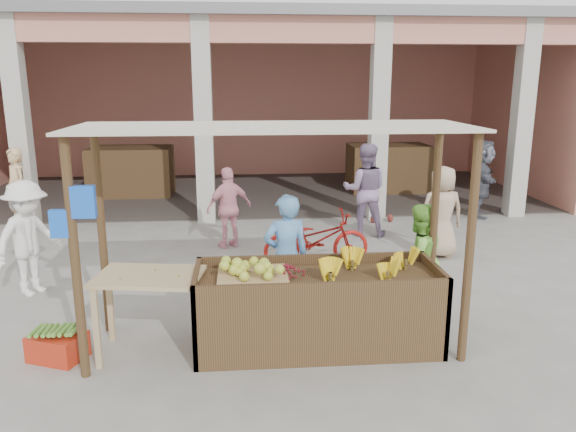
{
  "coord_description": "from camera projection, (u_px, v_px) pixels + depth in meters",
  "views": [
    {
      "loc": [
        -0.29,
        -5.58,
        2.84
      ],
      "look_at": [
        0.29,
        1.2,
        1.17
      ],
      "focal_mm": 35.0,
      "sensor_mm": 36.0,
      "label": 1
    }
  ],
  "objects": [
    {
      "name": "ground",
      "position": [
        271.0,
        347.0,
        6.1
      ],
      "size": [
        60.0,
        60.0,
        0.0
      ],
      "primitive_type": "plane",
      "color": "slate",
      "rests_on": "ground"
    },
    {
      "name": "market_building",
      "position": [
        253.0,
        84.0,
        14.1
      ],
      "size": [
        14.4,
        6.4,
        4.2
      ],
      "color": "tan",
      "rests_on": "ground"
    },
    {
      "name": "fruit_stall",
      "position": [
        317.0,
        311.0,
        6.05
      ],
      "size": [
        2.6,
        0.95,
        0.8
      ],
      "primitive_type": "cube",
      "color": "#4F391F",
      "rests_on": "ground"
    },
    {
      "name": "stall_awning",
      "position": [
        268.0,
        166.0,
        5.69
      ],
      "size": [
        4.09,
        1.35,
        2.39
      ],
      "color": "#4F391F",
      "rests_on": "ground"
    },
    {
      "name": "banana_heap",
      "position": [
        366.0,
        267.0,
        5.97
      ],
      "size": [
        1.02,
        0.56,
        0.19
      ],
      "primitive_type": null,
      "color": "yellow",
      "rests_on": "fruit_stall"
    },
    {
      "name": "melon_tray",
      "position": [
        253.0,
        271.0,
        5.84
      ],
      "size": [
        0.73,
        0.63,
        0.2
      ],
      "color": "tan",
      "rests_on": "fruit_stall"
    },
    {
      "name": "berry_heap",
      "position": [
        287.0,
        270.0,
        5.95
      ],
      "size": [
        0.41,
        0.33,
        0.13
      ],
      "primitive_type": "ellipsoid",
      "color": "maroon",
      "rests_on": "fruit_stall"
    },
    {
      "name": "side_table",
      "position": [
        149.0,
        288.0,
        5.84
      ],
      "size": [
        1.17,
        0.87,
        0.87
      ],
      "rotation": [
        0.0,
        0.0,
        -0.16
      ],
      "color": "tan",
      "rests_on": "ground"
    },
    {
      "name": "papaya_pile",
      "position": [
        148.0,
        265.0,
        5.78
      ],
      "size": [
        0.74,
        0.42,
        0.21
      ],
      "primitive_type": null,
      "color": "#459631",
      "rests_on": "side_table"
    },
    {
      "name": "red_crate",
      "position": [
        58.0,
        347.0,
        5.82
      ],
      "size": [
        0.63,
        0.55,
        0.27
      ],
      "primitive_type": "cube",
      "rotation": [
        0.0,
        0.0,
        -0.39
      ],
      "color": "#B42813",
      "rests_on": "ground"
    },
    {
      "name": "plantain_bundle",
      "position": [
        56.0,
        331.0,
        5.78
      ],
      "size": [
        0.39,
        0.27,
        0.08
      ],
      "primitive_type": null,
      "color": "#5A8E33",
      "rests_on": "red_crate"
    },
    {
      "name": "produce_sacks",
      "position": [
        381.0,
        206.0,
        11.41
      ],
      "size": [
        0.83,
        0.77,
        0.63
      ],
      "color": "maroon",
      "rests_on": "ground"
    },
    {
      "name": "vendor_blue",
      "position": [
        286.0,
        253.0,
        6.7
      ],
      "size": [
        0.69,
        0.56,
        1.64
      ],
      "primitive_type": "imported",
      "rotation": [
        0.0,
        0.0,
        3.33
      ],
      "color": "#5E9BDA",
      "rests_on": "ground"
    },
    {
      "name": "vendor_green",
      "position": [
        418.0,
        257.0,
        6.81
      ],
      "size": [
        0.8,
        0.63,
        1.47
      ],
      "primitive_type": "imported",
      "rotation": [
        0.0,
        0.0,
        3.5
      ],
      "color": "#87D84C",
      "rests_on": "ground"
    },
    {
      "name": "motorcycle",
      "position": [
        316.0,
        238.0,
        8.62
      ],
      "size": [
        0.77,
        1.78,
        0.9
      ],
      "primitive_type": "imported",
      "rotation": [
        0.0,
        0.0,
        1.68
      ],
      "color": "#A11813",
      "rests_on": "ground"
    },
    {
      "name": "shopper_a",
      "position": [
        28.0,
        234.0,
        7.44
      ],
      "size": [
        1.03,
        1.2,
        1.68
      ],
      "primitive_type": "imported",
      "rotation": [
        0.0,
        0.0,
        1.0
      ],
      "color": "white",
      "rests_on": "ground"
    },
    {
      "name": "shopper_b",
      "position": [
        229.0,
        205.0,
        9.56
      ],
      "size": [
        0.99,
        0.81,
        1.49
      ],
      "primitive_type": "imported",
      "rotation": [
        0.0,
        0.0,
        3.61
      ],
      "color": "pink",
      "rests_on": "ground"
    },
    {
      "name": "shopper_c",
      "position": [
        442.0,
        207.0,
        9.02
      ],
      "size": [
        0.83,
        0.57,
        1.66
      ],
      "primitive_type": "imported",
      "rotation": [
        0.0,
        0.0,
        3.2
      ],
      "color": "tan",
      "rests_on": "ground"
    },
    {
      "name": "shopper_d",
      "position": [
        482.0,
        176.0,
        11.7
      ],
      "size": [
        1.19,
        1.72,
        1.72
      ],
      "primitive_type": "imported",
      "rotation": [
        0.0,
        0.0,
        1.19
      ],
      "color": "#494B56",
      "rests_on": "ground"
    },
    {
      "name": "shopper_e",
      "position": [
        17.0,
        189.0,
        10.45
      ],
      "size": [
        0.77,
        0.78,
        1.68
      ],
      "primitive_type": "imported",
      "rotation": [
        0.0,
        0.0,
        -0.86
      ],
      "color": "tan",
      "rests_on": "ground"
    },
    {
      "name": "shopper_f",
      "position": [
        365.0,
        186.0,
        10.3
      ],
      "size": [
        0.99,
        0.69,
        1.87
      ],
      "primitive_type": "imported",
      "rotation": [
        0.0,
        0.0,
        2.95
      ],
      "color": "gray",
      "rests_on": "ground"
    }
  ]
}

